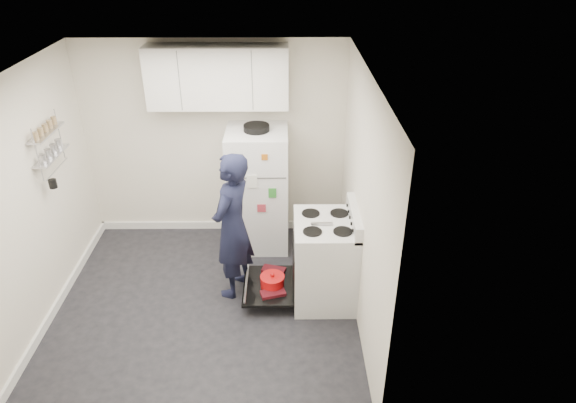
{
  "coord_description": "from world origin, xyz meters",
  "views": [
    {
      "loc": [
        0.85,
        -4.32,
        3.66
      ],
      "look_at": [
        0.89,
        0.42,
        1.05
      ],
      "focal_mm": 32.0,
      "sensor_mm": 36.0,
      "label": 1
    }
  ],
  "objects_px": {
    "person": "(232,226)",
    "electric_range": "(324,261)",
    "open_oven_door": "(270,284)",
    "refrigerator": "(258,189)"
  },
  "relations": [
    {
      "from": "person",
      "to": "open_oven_door",
      "type": "bearing_deg",
      "value": 92.49
    },
    {
      "from": "open_oven_door",
      "to": "refrigerator",
      "type": "relative_size",
      "value": 0.44
    },
    {
      "from": "open_oven_door",
      "to": "refrigerator",
      "type": "xyz_separation_m",
      "value": [
        -0.16,
        1.11,
        0.59
      ]
    },
    {
      "from": "open_oven_door",
      "to": "refrigerator",
      "type": "bearing_deg",
      "value": 98.16
    },
    {
      "from": "open_oven_door",
      "to": "person",
      "type": "relative_size",
      "value": 0.42
    },
    {
      "from": "electric_range",
      "to": "open_oven_door",
      "type": "relative_size",
      "value": 1.57
    },
    {
      "from": "person",
      "to": "electric_range",
      "type": "bearing_deg",
      "value": 104.77
    },
    {
      "from": "electric_range",
      "to": "refrigerator",
      "type": "relative_size",
      "value": 0.69
    },
    {
      "from": "refrigerator",
      "to": "person",
      "type": "bearing_deg",
      "value": -103.5
    },
    {
      "from": "refrigerator",
      "to": "person",
      "type": "relative_size",
      "value": 0.96
    }
  ]
}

